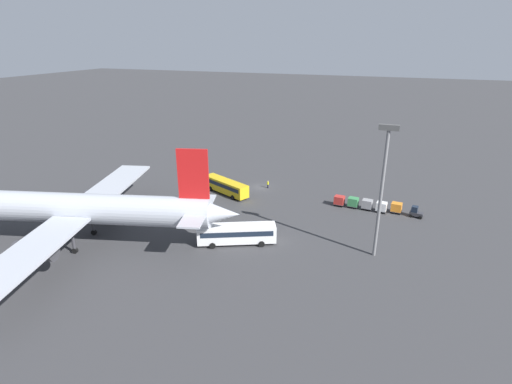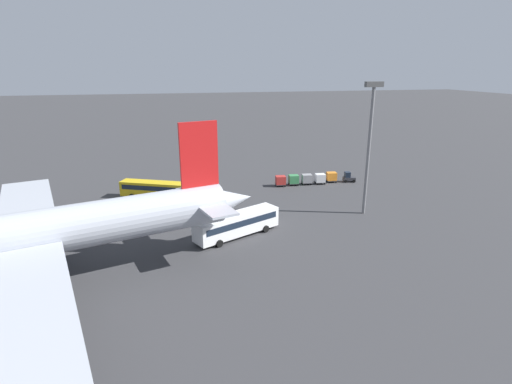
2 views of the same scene
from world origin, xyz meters
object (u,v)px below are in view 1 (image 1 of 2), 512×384
object	(u,v)px
cargo_cart_green	(353,202)
shuttle_bus_near	(226,186)
cargo_cart_grey	(367,204)
cargo_cart_white	(381,207)
cargo_cart_red	(339,200)
shuttle_bus_far	(237,233)
worker_person	(268,184)
airplane	(69,209)
cargo_cart_orange	(396,207)
baggage_tug	(416,212)

from	to	relation	value
cargo_cart_green	shuttle_bus_near	bearing A→B (deg)	4.03
cargo_cart_grey	cargo_cart_green	distance (m)	2.74
cargo_cart_white	cargo_cart_red	xyz separation A→B (m)	(8.21, -0.37, 0.00)
shuttle_bus_far	cargo_cart_grey	xyz separation A→B (m)	(-18.60, -21.78, -0.74)
worker_person	shuttle_bus_far	bearing A→B (deg)	97.87
shuttle_bus_near	cargo_cart_green	size ratio (longest dim) A/B	5.54
shuttle_bus_near	shuttle_bus_far	bearing A→B (deg)	144.49
shuttle_bus_far	worker_person	world-z (taller)	shuttle_bus_far
shuttle_bus_far	cargo_cart_green	size ratio (longest dim) A/B	5.90
airplane	shuttle_bus_far	world-z (taller)	airplane
airplane	worker_person	bearing A→B (deg)	-136.08
cargo_cart_orange	shuttle_bus_far	bearing A→B (deg)	42.54
worker_person	cargo_cart_green	xyz separation A→B (m)	(-19.53, 4.58, 0.32)
cargo_cart_green	cargo_cart_red	world-z (taller)	same
airplane	cargo_cart_white	distance (m)	55.91
worker_person	airplane	bearing A→B (deg)	59.10
cargo_cart_grey	cargo_cart_red	size ratio (longest dim) A/B	1.00
shuttle_bus_far	cargo_cart_white	xyz separation A→B (m)	(-21.34, -21.46, -0.74)
shuttle_bus_far	worker_person	bearing A→B (deg)	-106.91
baggage_tug	cargo_cart_red	xyz separation A→B (m)	(14.48, -0.33, 0.25)
airplane	cargo_cart_grey	distance (m)	53.84
shuttle_bus_far	baggage_tug	distance (m)	35.02
airplane	cargo_cart_orange	size ratio (longest dim) A/B	25.31
cargo_cart_white	cargo_cart_red	distance (m)	8.21
baggage_tug	cargo_cart_white	distance (m)	6.28
airplane	cargo_cart_white	xyz separation A→B (m)	(-46.41, -30.77, -5.03)
airplane	shuttle_bus_far	xyz separation A→B (m)	(-25.07, -9.30, -4.29)
worker_person	cargo_cart_orange	size ratio (longest dim) A/B	0.80
cargo_cart_grey	cargo_cart_red	bearing A→B (deg)	-0.58
baggage_tug	cargo_cart_green	xyz separation A→B (m)	(11.74, -0.39, 0.25)
baggage_tug	worker_person	distance (m)	31.66
worker_person	cargo_cart_orange	world-z (taller)	cargo_cart_orange
shuttle_bus_far	cargo_cart_orange	xyz separation A→B (m)	(-24.07, -22.09, -0.74)
shuttle_bus_near	worker_person	bearing A→B (deg)	-113.54
airplane	cargo_cart_white	world-z (taller)	airplane
cargo_cart_orange	cargo_cart_red	world-z (taller)	same
cargo_cart_grey	cargo_cart_red	world-z (taller)	same
baggage_tug	shuttle_bus_near	bearing A→B (deg)	12.13
cargo_cart_red	cargo_cart_white	bearing A→B (deg)	177.39
shuttle_bus_far	baggage_tug	size ratio (longest dim) A/B	4.95
shuttle_bus_far	cargo_cart_white	world-z (taller)	shuttle_bus_far
shuttle_bus_near	worker_person	distance (m)	9.92
cargo_cart_white	cargo_cart_grey	size ratio (longest dim) A/B	1.00
airplane	shuttle_bus_far	distance (m)	27.08
cargo_cart_white	cargo_cart_grey	xyz separation A→B (m)	(2.74, -0.32, 0.00)
shuttle_bus_near	cargo_cart_orange	world-z (taller)	shuttle_bus_near
worker_person	cargo_cart_grey	distance (m)	22.75
shuttle_bus_near	cargo_cart_grey	size ratio (longest dim) A/B	5.54
shuttle_bus_near	cargo_cart_white	size ratio (longest dim) A/B	5.54
cargo_cart_red	shuttle_bus_far	bearing A→B (deg)	58.98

